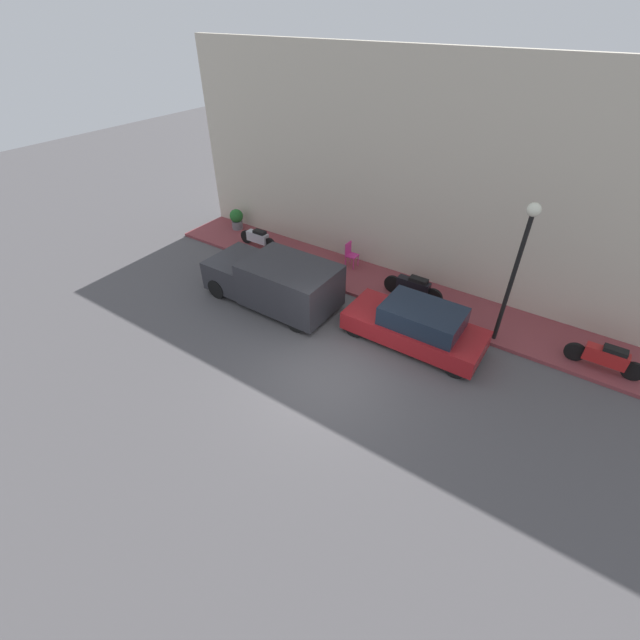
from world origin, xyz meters
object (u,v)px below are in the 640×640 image
(parked_car, at_px, (416,326))
(delivery_van, at_px, (273,280))
(potted_plant, at_px, (237,218))
(motorcycle_red, at_px, (606,357))
(scooter_silver, at_px, (258,238))
(cafe_chair, at_px, (350,253))
(motorcycle_black, at_px, (413,287))
(streetlamp, at_px, (520,254))

(parked_car, xyz_separation_m, delivery_van, (-0.62, 4.78, 0.21))
(delivery_van, relative_size, potted_plant, 5.19)
(motorcycle_red, height_order, scooter_silver, motorcycle_red)
(cafe_chair, bearing_deg, motorcycle_red, -96.98)
(parked_car, bearing_deg, cafe_chair, 54.81)
(parked_car, distance_m, motorcycle_black, 2.18)
(scooter_silver, relative_size, streetlamp, 0.43)
(delivery_van, relative_size, streetlamp, 1.08)
(motorcycle_red, relative_size, streetlamp, 0.46)
(motorcycle_red, xyz_separation_m, streetlamp, (-0.27, 2.78, 2.39))
(motorcycle_black, xyz_separation_m, scooter_silver, (0.01, 6.74, -0.06))
(motorcycle_red, bearing_deg, streetlamp, 95.49)
(potted_plant, bearing_deg, parked_car, -106.14)
(potted_plant, bearing_deg, motorcycle_black, -95.46)
(parked_car, distance_m, potted_plant, 10.00)
(motorcycle_black, bearing_deg, motorcycle_red, -93.07)
(delivery_van, bearing_deg, scooter_silver, 48.46)
(streetlamp, relative_size, potted_plant, 4.79)
(motorcycle_black, bearing_deg, parked_car, -153.92)
(motorcycle_black, height_order, cafe_chair, cafe_chair)
(streetlamp, bearing_deg, cafe_chair, 77.16)
(motorcycle_black, bearing_deg, scooter_silver, 89.94)
(parked_car, bearing_deg, motorcycle_red, -70.75)
(motorcycle_red, bearing_deg, scooter_silver, 88.56)
(motorcycle_red, height_order, potted_plant, potted_plant)
(delivery_van, height_order, streetlamp, streetlamp)
(delivery_van, height_order, scooter_silver, delivery_van)
(potted_plant, height_order, cafe_chair, cafe_chair)
(parked_car, height_order, potted_plant, parked_car)
(motorcycle_black, bearing_deg, streetlamp, -101.17)
(motorcycle_red, distance_m, cafe_chair, 8.61)
(delivery_van, relative_size, motorcycle_red, 2.33)
(delivery_van, xyz_separation_m, streetlamp, (2.00, -6.73, 2.09))
(parked_car, distance_m, delivery_van, 4.83)
(streetlamp, bearing_deg, scooter_silver, 86.57)
(streetlamp, xyz_separation_m, potted_plant, (1.40, 11.55, -2.34))
(motorcycle_black, relative_size, cafe_chair, 2.20)
(streetlamp, height_order, cafe_chair, streetlamp)
(motorcycle_black, distance_m, potted_plant, 8.69)
(streetlamp, bearing_deg, delivery_van, 106.59)
(scooter_silver, bearing_deg, potted_plant, 66.73)
(scooter_silver, height_order, streetlamp, streetlamp)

